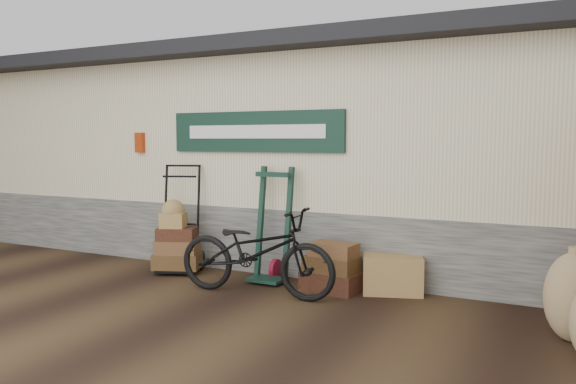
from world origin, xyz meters
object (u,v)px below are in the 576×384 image
object	(u,v)px
porter_trolley	(180,217)
bicycle	(256,247)
suitcase_stack	(331,266)
wicker_hamper	(393,274)
green_barrow	(272,224)

from	to	relation	value
porter_trolley	bicycle	xyz separation A→B (m)	(1.58, -0.63, -0.18)
porter_trolley	suitcase_stack	world-z (taller)	porter_trolley
bicycle	suitcase_stack	bearing A→B (deg)	-55.81
porter_trolley	wicker_hamper	distance (m)	3.06
suitcase_stack	bicycle	world-z (taller)	bicycle
suitcase_stack	wicker_hamper	bearing A→B (deg)	20.25
bicycle	wicker_hamper	bearing A→B (deg)	-63.56
porter_trolley	suitcase_stack	xyz separation A→B (m)	(2.32, -0.06, -0.46)
wicker_hamper	bicycle	bearing A→B (deg)	-150.00
bicycle	green_barrow	bearing A→B (deg)	8.51
green_barrow	wicker_hamper	size ratio (longest dim) A/B	2.13
green_barrow	bicycle	xyz separation A→B (m)	(0.15, -0.69, -0.16)
porter_trolley	bicycle	size ratio (longest dim) A/B	0.76
suitcase_stack	bicycle	size ratio (longest dim) A/B	0.34
green_barrow	bicycle	world-z (taller)	green_barrow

